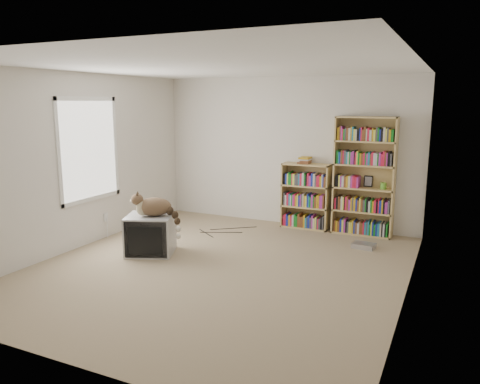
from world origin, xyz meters
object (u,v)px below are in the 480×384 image
at_px(cat, 158,210).
at_px(bookcase_short, 306,198).
at_px(crt_tv, 151,234).
at_px(dvd_player, 364,246).
at_px(bookcase_tall, 364,180).

relative_size(cat, bookcase_short, 0.73).
distance_m(cat, bookcase_short, 2.65).
bearing_deg(crt_tv, bookcase_short, 33.05).
height_order(cat, dvd_player, cat).
distance_m(cat, bookcase_tall, 3.26).
relative_size(bookcase_tall, dvd_player, 6.00).
xyz_separation_m(cat, bookcase_short, (1.42, 2.23, -0.14)).
bearing_deg(bookcase_short, dvd_player, -33.41).
bearing_deg(cat, crt_tv, 145.38).
relative_size(bookcase_tall, bookcase_short, 1.72).
bearing_deg(dvd_player, bookcase_short, 153.90).
bearing_deg(crt_tv, bookcase_tall, 19.72).
bearing_deg(crt_tv, cat, -24.36).
relative_size(bookcase_short, dvd_player, 3.49).
height_order(crt_tv, bookcase_tall, bookcase_tall).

